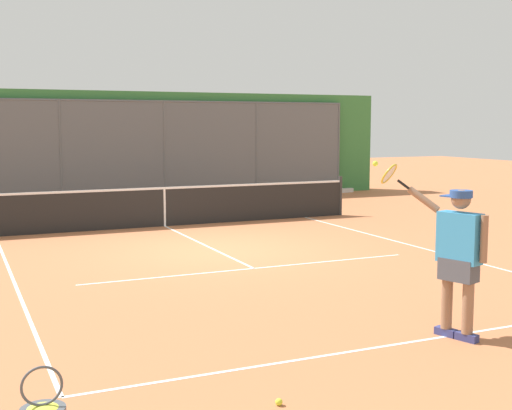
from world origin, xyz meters
name	(u,v)px	position (x,y,z in m)	size (l,w,h in m)	color
ground_plane	(216,251)	(0.00, 0.00, 0.00)	(60.00, 60.00, 0.00)	#B76B42
court_line_markings	(260,271)	(0.00, 2.10, 0.00)	(7.83, 9.82, 0.01)	white
fence_backdrop	(110,147)	(0.00, -9.65, 1.75)	(19.38, 1.37, 3.53)	#565B60
tennis_net	(164,206)	(0.00, -3.55, 0.49)	(10.06, 0.09, 1.07)	#2D2D2D
tennis_player	(457,251)	(-0.59, 6.32, 1.04)	(0.79, 1.30, 2.04)	navy
tennis_ball_near_net	(279,402)	(2.14, 7.22, 0.03)	(0.07, 0.07, 0.07)	#CCDB33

